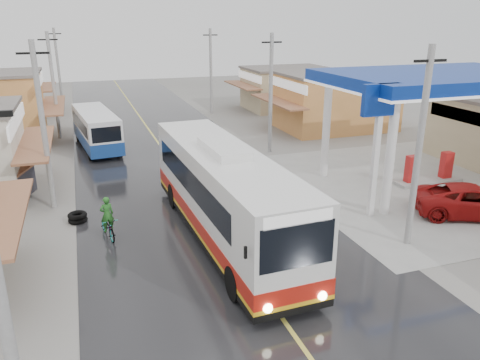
# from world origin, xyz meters

# --- Properties ---
(ground) EXTENTS (120.00, 120.00, 0.00)m
(ground) POSITION_xyz_m (0.00, 0.00, 0.00)
(ground) COLOR slate
(ground) RESTS_ON ground
(road) EXTENTS (12.00, 90.00, 0.02)m
(road) POSITION_xyz_m (0.00, 15.00, 0.01)
(road) COLOR black
(road) RESTS_ON ground
(centre_line) EXTENTS (0.15, 90.00, 0.01)m
(centre_line) POSITION_xyz_m (0.00, 15.00, 0.02)
(centre_line) COLOR #D8CC4C
(centre_line) RESTS_ON road
(shopfronts_right) EXTENTS (11.00, 44.00, 4.80)m
(shopfronts_right) POSITION_xyz_m (15.00, 12.00, 0.00)
(shopfronts_right) COLOR beige
(shopfronts_right) RESTS_ON ground
(utility_poles_left) EXTENTS (1.60, 50.00, 8.00)m
(utility_poles_left) POSITION_xyz_m (-7.00, 16.00, 0.00)
(utility_poles_left) COLOR gray
(utility_poles_left) RESTS_ON ground
(utility_poles_right) EXTENTS (1.60, 36.00, 8.00)m
(utility_poles_right) POSITION_xyz_m (7.00, 15.00, 0.00)
(utility_poles_right) COLOR gray
(utility_poles_right) RESTS_ON ground
(coach_bus) EXTENTS (3.36, 13.18, 4.09)m
(coach_bus) POSITION_xyz_m (-0.01, 3.09, 1.97)
(coach_bus) COLOR silver
(coach_bus) RESTS_ON road
(second_bus) EXTENTS (3.13, 8.28, 2.68)m
(second_bus) POSITION_xyz_m (-4.35, 19.78, 1.45)
(second_bus) COLOR silver
(second_bus) RESTS_ON road
(jeepney) EXTENTS (5.92, 4.50, 1.49)m
(jeepney) POSITION_xyz_m (11.74, 1.46, 0.75)
(jeepney) COLOR maroon
(jeepney) RESTS_ON ground
(cyclist) EXTENTS (0.98, 1.86, 1.91)m
(cyclist) POSITION_xyz_m (-4.68, 4.61, 0.63)
(cyclist) COLOR black
(cyclist) RESTS_ON ground
(tricycle_near) EXTENTS (2.02, 2.54, 1.70)m
(tricycle_near) POSITION_xyz_m (-8.81, 10.46, 0.97)
(tricycle_near) COLOR #26262D
(tricycle_near) RESTS_ON ground
(tyre_stack) EXTENTS (0.87, 0.87, 0.45)m
(tyre_stack) POSITION_xyz_m (-5.91, 6.74, 0.22)
(tyre_stack) COLOR black
(tyre_stack) RESTS_ON ground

